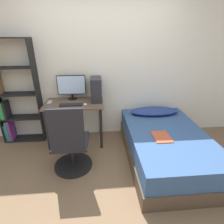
{
  "coord_description": "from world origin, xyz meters",
  "views": [
    {
      "loc": [
        -0.13,
        -1.61,
        1.82
      ],
      "look_at": [
        0.08,
        0.8,
        0.75
      ],
      "focal_mm": 28.0,
      "sensor_mm": 36.0,
      "label": 1
    }
  ],
  "objects_px": {
    "bed": "(165,145)",
    "monitor": "(72,86)",
    "keyboard": "(71,105)",
    "bookshelf": "(11,98)",
    "office_chair": "(71,147)",
    "pc_tower": "(96,89)"
  },
  "relations": [
    {
      "from": "keyboard",
      "to": "bookshelf",
      "type": "bearing_deg",
      "value": 164.54
    },
    {
      "from": "bed",
      "to": "monitor",
      "type": "bearing_deg",
      "value": 151.08
    },
    {
      "from": "office_chair",
      "to": "monitor",
      "type": "xyz_separation_m",
      "value": [
        -0.05,
        0.94,
        0.62
      ]
    },
    {
      "from": "office_chair",
      "to": "bed",
      "type": "relative_size",
      "value": 0.57
    },
    {
      "from": "bed",
      "to": "keyboard",
      "type": "bearing_deg",
      "value": 161.3
    },
    {
      "from": "bed",
      "to": "pc_tower",
      "type": "relative_size",
      "value": 4.59
    },
    {
      "from": "office_chair",
      "to": "keyboard",
      "type": "relative_size",
      "value": 2.82
    },
    {
      "from": "monitor",
      "to": "bookshelf",
      "type": "bearing_deg",
      "value": -178.49
    },
    {
      "from": "bookshelf",
      "to": "monitor",
      "type": "relative_size",
      "value": 3.65
    },
    {
      "from": "keyboard",
      "to": "monitor",
      "type": "bearing_deg",
      "value": 91.05
    },
    {
      "from": "bookshelf",
      "to": "monitor",
      "type": "xyz_separation_m",
      "value": [
        1.04,
        0.03,
        0.18
      ]
    },
    {
      "from": "bookshelf",
      "to": "bed",
      "type": "distance_m",
      "value": 2.7
    },
    {
      "from": "monitor",
      "to": "pc_tower",
      "type": "distance_m",
      "value": 0.44
    },
    {
      "from": "bookshelf",
      "to": "office_chair",
      "type": "bearing_deg",
      "value": -39.96
    },
    {
      "from": "bookshelf",
      "to": "office_chair",
      "type": "relative_size",
      "value": 1.74
    },
    {
      "from": "monitor",
      "to": "keyboard",
      "type": "relative_size",
      "value": 1.34
    },
    {
      "from": "bookshelf",
      "to": "bed",
      "type": "xyz_separation_m",
      "value": [
        2.52,
        -0.79,
        -0.58
      ]
    },
    {
      "from": "monitor",
      "to": "pc_tower",
      "type": "bearing_deg",
      "value": -13.58
    },
    {
      "from": "office_chair",
      "to": "bed",
      "type": "xyz_separation_m",
      "value": [
        1.43,
        0.13,
        -0.14
      ]
    },
    {
      "from": "bed",
      "to": "office_chair",
      "type": "bearing_deg",
      "value": -174.92
    },
    {
      "from": "keyboard",
      "to": "office_chair",
      "type": "bearing_deg",
      "value": -86.15
    },
    {
      "from": "bed",
      "to": "keyboard",
      "type": "distance_m",
      "value": 1.64
    }
  ]
}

